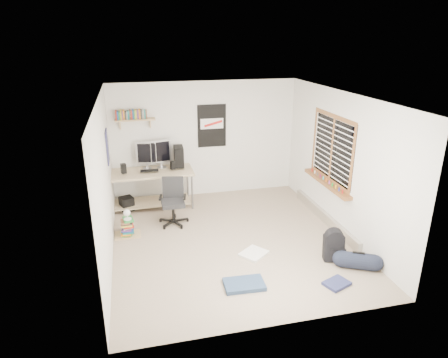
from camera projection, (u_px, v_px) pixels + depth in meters
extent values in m
cube|color=gray|center=(230.00, 240.00, 7.00)|extent=(4.00, 4.50, 0.01)
cube|color=white|center=(231.00, 96.00, 6.14)|extent=(4.00, 4.50, 0.01)
cube|color=silver|center=(205.00, 140.00, 8.64)|extent=(4.00, 0.01, 2.50)
cube|color=silver|center=(105.00, 183.00, 6.14)|extent=(0.01, 4.50, 2.50)
cube|color=silver|center=(341.00, 164.00, 7.01)|extent=(0.01, 4.50, 2.50)
cube|color=tan|center=(150.00, 190.00, 8.26)|extent=(1.92, 1.31, 0.81)
cube|color=#B5B5BA|center=(147.00, 157.00, 8.20)|extent=(0.42, 0.18, 0.45)
cube|color=#A6A6AB|center=(161.00, 155.00, 8.26)|extent=(0.44, 0.20, 0.47)
cube|color=black|center=(179.00, 156.00, 8.30)|extent=(0.21, 0.40, 0.41)
cube|color=black|center=(149.00, 170.00, 8.04)|extent=(0.36, 0.14, 0.02)
cube|color=black|center=(124.00, 168.00, 7.88)|extent=(0.12, 0.12, 0.20)
cube|color=black|center=(173.00, 165.00, 8.11)|extent=(0.11, 0.11, 0.17)
cube|color=black|center=(173.00, 200.00, 7.44)|extent=(0.68, 0.68, 0.89)
cube|color=tan|center=(135.00, 120.00, 8.03)|extent=(0.80, 0.22, 0.24)
cube|color=black|center=(212.00, 126.00, 8.54)|extent=(0.62, 0.03, 0.92)
cube|color=navy|center=(107.00, 147.00, 7.15)|extent=(0.02, 0.42, 0.60)
cube|color=brown|center=(331.00, 149.00, 7.21)|extent=(0.10, 1.50, 1.26)
cube|color=#B7B2A8|center=(325.00, 217.00, 7.67)|extent=(0.08, 2.50, 0.18)
cube|color=black|center=(333.00, 248.00, 6.35)|extent=(0.37, 0.32, 0.41)
cylinder|color=black|center=(358.00, 260.00, 6.11)|extent=(0.35, 0.35, 0.51)
cube|color=silver|center=(254.00, 253.00, 6.54)|extent=(0.54, 0.53, 0.04)
cube|color=navy|center=(244.00, 284.00, 5.71)|extent=(0.59, 0.39, 0.06)
cube|color=#22264D|center=(337.00, 283.00, 5.74)|extent=(0.43, 0.38, 0.04)
cube|color=olive|center=(127.00, 227.00, 7.13)|extent=(0.53, 0.47, 0.32)
cube|color=white|center=(127.00, 216.00, 7.04)|extent=(0.18, 0.25, 0.22)
cube|color=black|center=(127.00, 204.00, 8.15)|extent=(0.32, 0.32, 0.28)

